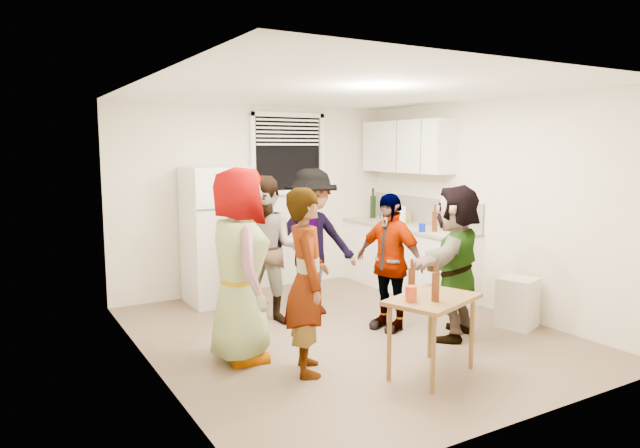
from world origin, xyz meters
TOP-DOWN VIEW (x-y plane):
  - room at (0.00, 0.00)m, footprint 4.00×4.50m
  - window at (0.45, 2.21)m, footprint 1.12×0.10m
  - refrigerator at (-0.75, 1.88)m, footprint 0.70×0.70m
  - counter_lower at (1.70, 1.15)m, footprint 0.60×2.20m
  - countertop at (1.70, 1.15)m, footprint 0.64×2.22m
  - backsplash at (1.99, 1.15)m, footprint 0.03×2.20m
  - upper_cabinets at (1.83, 1.35)m, footprint 0.34×1.60m
  - kettle at (1.65, 1.43)m, footprint 0.27×0.24m
  - paper_towel at (1.68, 1.24)m, footprint 0.11×0.11m
  - wine_bottle at (1.75, 2.01)m, footprint 0.08×0.08m
  - beer_bottle_counter at (1.60, 0.49)m, footprint 0.07×0.07m
  - blue_cup at (1.44, 0.54)m, footprint 0.08×0.08m
  - picture_frame at (1.92, 1.44)m, footprint 0.02×0.18m
  - trash_bin at (1.71, -0.74)m, footprint 0.47×0.47m
  - serving_table at (0.02, -1.27)m, footprint 0.94×0.77m
  - beer_bottle_table at (-0.05, -1.38)m, footprint 0.06×0.06m
  - red_cup at (-0.22, -1.28)m, footprint 0.10×0.10m
  - guest_grey at (-1.25, -0.11)m, footprint 1.88×1.13m
  - guest_stripe at (-0.86, -0.68)m, footprint 1.71×1.13m
  - guest_back_left at (-0.57, 0.73)m, footprint 1.60×1.79m
  - guest_back_right at (0.03, 0.82)m, footprint 1.32×1.83m
  - guest_black at (0.47, -0.08)m, footprint 1.64×1.21m
  - guest_orange at (0.89, -0.63)m, footprint 2.04×2.08m

SIDE VIEW (x-z plane):
  - room at x=0.00m, z-range -1.25..1.25m
  - serving_table at x=0.02m, z-range -0.34..0.34m
  - guest_grey at x=-1.25m, z-range -0.28..0.28m
  - guest_stripe at x=-0.86m, z-range -0.19..0.19m
  - guest_back_left at x=-0.57m, z-range -0.31..0.31m
  - guest_back_right at x=0.03m, z-range -0.32..0.32m
  - guest_black at x=0.47m, z-range -0.18..0.18m
  - guest_orange at x=0.89m, z-range -0.23..0.23m
  - trash_bin at x=1.71m, z-range -0.02..0.52m
  - counter_lower at x=1.70m, z-range 0.00..0.86m
  - beer_bottle_table at x=-0.05m, z-range 0.56..0.80m
  - red_cup at x=-0.22m, z-range 0.62..0.74m
  - refrigerator at x=-0.75m, z-range 0.00..1.70m
  - countertop at x=1.70m, z-range 0.86..0.90m
  - kettle at x=1.65m, z-range 0.80..1.00m
  - paper_towel at x=1.68m, z-range 0.78..1.02m
  - wine_bottle at x=1.75m, z-range 0.73..1.07m
  - beer_bottle_counter at x=1.60m, z-range 0.78..1.02m
  - blue_cup at x=1.44m, z-range 0.84..0.96m
  - picture_frame at x=1.92m, z-range 0.90..1.05m
  - backsplash at x=1.99m, z-range 0.90..1.26m
  - window at x=0.45m, z-range 1.32..2.38m
  - upper_cabinets at x=1.83m, z-range 1.60..2.30m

